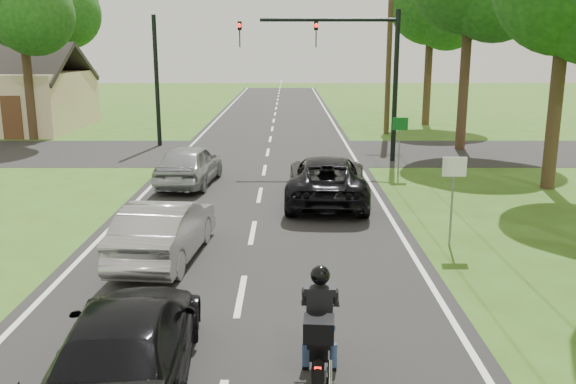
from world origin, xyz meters
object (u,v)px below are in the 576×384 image
object	(u,v)px
motorcycle_rider	(320,337)
utility_pole_far	(390,37)
sign_green	(400,132)
dark_suv	(327,179)
traffic_signal	(350,58)
sign_white	(454,180)
dark_car_behind	(128,343)
silver_sedan	(165,230)
silver_suv	(189,164)

from	to	relation	value
motorcycle_rider	utility_pole_far	world-z (taller)	utility_pole_far
motorcycle_rider	sign_green	size ratio (longest dim) A/B	0.93
dark_suv	traffic_signal	xyz separation A→B (m)	(1.28, 6.83, 3.43)
traffic_signal	sign_white	xyz separation A→B (m)	(1.36, -11.02, -2.54)
dark_car_behind	dark_suv	bearing A→B (deg)	-112.40
motorcycle_rider	silver_sedan	distance (m)	5.94
motorcycle_rider	sign_white	xyz separation A→B (m)	(3.38, 5.97, 0.93)
utility_pole_far	sign_white	distance (m)	19.39
silver_suv	motorcycle_rider	bearing A→B (deg)	112.14
silver_sedan	sign_green	size ratio (longest dim) A/B	1.89
silver_sedan	utility_pole_far	xyz separation A→B (m)	(8.01, 19.94, 4.41)
motorcycle_rider	traffic_signal	bearing A→B (deg)	87.61
dark_suv	silver_sedan	distance (m)	6.41
utility_pole_far	sign_green	distance (m)	11.63
sign_white	sign_green	size ratio (longest dim) A/B	1.00
dark_suv	traffic_signal	bearing A→B (deg)	-97.42
dark_suv	silver_suv	distance (m)	5.06
silver_suv	dark_car_behind	bearing A→B (deg)	100.58
dark_suv	utility_pole_far	xyz separation A→B (m)	(4.14, 14.84, 4.37)
dark_car_behind	utility_pole_far	size ratio (longest dim) A/B	0.43
dark_car_behind	silver_sedan	bearing A→B (deg)	-88.60
dark_suv	utility_pole_far	world-z (taller)	utility_pole_far
sign_white	sign_green	bearing A→B (deg)	88.57
utility_pole_far	dark_car_behind	bearing A→B (deg)	-106.61
motorcycle_rider	dark_suv	bearing A→B (deg)	90.22
silver_sedan	motorcycle_rider	bearing A→B (deg)	127.11
motorcycle_rider	silver_suv	size ratio (longest dim) A/B	0.48
motorcycle_rider	sign_white	size ratio (longest dim) A/B	0.93
dark_suv	sign_green	distance (m)	4.84
sign_white	silver_suv	bearing A→B (deg)	137.62
traffic_signal	motorcycle_rider	bearing A→B (deg)	-96.76
silver_sedan	traffic_signal	bearing A→B (deg)	-108.00
sign_white	utility_pole_far	bearing A→B (deg)	85.49
silver_suv	sign_green	xyz separation A→B (m)	(7.33, 1.49, 0.89)
motorcycle_rider	silver_sedan	world-z (taller)	motorcycle_rider
silver_sedan	silver_suv	size ratio (longest dim) A/B	0.98
dark_car_behind	sign_green	size ratio (longest dim) A/B	2.05
silver_sedan	sign_green	world-z (taller)	sign_green
sign_green	motorcycle_rider	bearing A→B (deg)	-104.36
utility_pole_far	traffic_signal	bearing A→B (deg)	-109.68
silver_suv	silver_sedan	bearing A→B (deg)	100.20
traffic_signal	utility_pole_far	world-z (taller)	utility_pole_far
silver_sedan	silver_suv	distance (m)	7.46
motorcycle_rider	traffic_signal	xyz separation A→B (m)	(2.02, 16.99, 3.47)
utility_pole_far	sign_green	size ratio (longest dim) A/B	4.71
sign_white	sign_green	distance (m)	8.00
dark_car_behind	motorcycle_rider	bearing A→B (deg)	178.14
dark_car_behind	sign_white	world-z (taller)	sign_white
traffic_signal	dark_car_behind	bearing A→B (deg)	-105.14
silver_suv	sign_white	distance (m)	9.70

